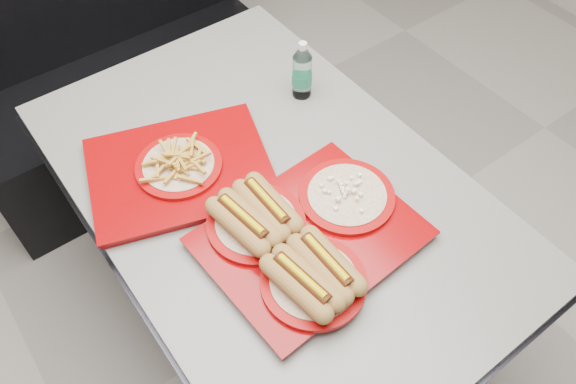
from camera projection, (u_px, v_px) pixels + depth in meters
ground at (275, 309)px, 2.10m from camera, size 6.00×6.00×0.00m
diner_table at (271, 218)px, 1.64m from camera, size 0.92×1.42×0.75m
booth_bench at (120, 72)px, 2.33m from camera, size 1.30×0.57×1.35m
tray_near at (303, 236)px, 1.36m from camera, size 0.53×0.46×0.11m
tray_far at (179, 167)px, 1.51m from camera, size 0.57×0.51×0.09m
water_bottle at (302, 73)px, 1.67m from camera, size 0.06×0.06×0.19m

